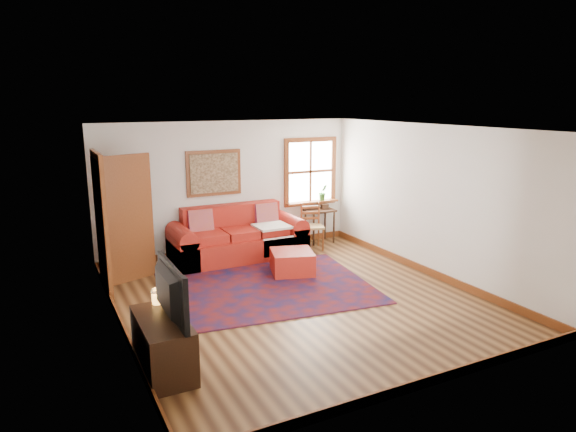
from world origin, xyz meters
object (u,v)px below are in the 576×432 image
red_ottoman (292,262)px  ladder_back_chair (312,224)px  red_leather_sofa (238,241)px  media_cabinet (163,344)px  side_table (320,215)px

red_ottoman → ladder_back_chair: ladder_back_chair is taller
red_leather_sofa → media_cabinet: (-2.21, -3.45, -0.02)m
red_ottoman → media_cabinet: 3.49m
red_ottoman → side_table: side_table is taller
side_table → red_leather_sofa: bearing=-172.7°
side_table → media_cabinet: bearing=-138.1°
red_ottoman → ladder_back_chair: size_ratio=0.76×
ladder_back_chair → media_cabinet: (-3.74, -3.38, -0.19)m
red_leather_sofa → media_cabinet: red_leather_sofa is taller
side_table → ladder_back_chair: (-0.37, -0.31, -0.09)m
red_leather_sofa → ladder_back_chair: bearing=-2.6°
red_leather_sofa → side_table: size_ratio=3.56×
red_leather_sofa → red_ottoman: (0.49, -1.25, -0.12)m
red_leather_sofa → media_cabinet: size_ratio=2.27×
ladder_back_chair → red_ottoman: bearing=-131.3°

